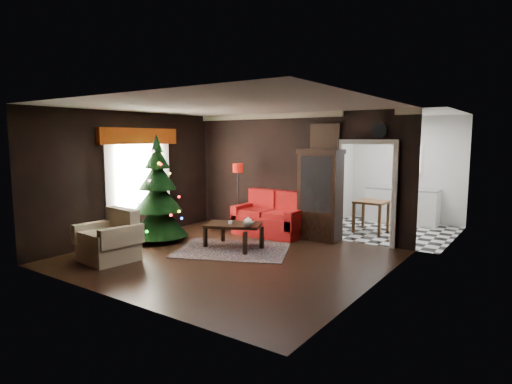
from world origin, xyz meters
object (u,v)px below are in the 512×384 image
Objects in this scene: christmas_tree at (158,193)px; teapot at (248,222)px; floor_lamp at (238,197)px; armchair at (108,236)px; loveseat at (270,214)px; curio_cabinet at (320,197)px; coffee_table at (233,235)px; wall_clock at (379,130)px; kitchen_table at (371,216)px.

christmas_tree is 2.23m from teapot.
armchair is at bearing -97.03° from floor_lamp.
loveseat is 0.89× the size of curio_cabinet.
teapot is (0.44, -0.09, 0.34)m from coffee_table.
loveseat is 1.25m from curio_cabinet.
armchair is at bearing -75.63° from christmas_tree.
floor_lamp reaches higher than armchair.
christmas_tree reaches higher than floor_lamp.
floor_lamp reaches higher than coffee_table.
curio_cabinet is at bearing -171.47° from wall_clock.
christmas_tree is 3.15× the size of kitchen_table.
wall_clock reaches higher than curio_cabinet.
christmas_tree is (-1.69, -1.85, 0.55)m from loveseat.
curio_cabinet is 1.67m from kitchen_table.
curio_cabinet reaches higher than armchair.
curio_cabinet is at bearing 36.12° from christmas_tree.
teapot is (0.47, -1.52, 0.10)m from loveseat.
christmas_tree is at bearing -171.15° from teapot.
loveseat is 5.31× the size of wall_clock.
teapot is 3.44m from kitchen_table.
curio_cabinet is at bearing 68.48° from teapot.
armchair is (0.41, -1.58, -0.59)m from christmas_tree.
coffee_table is at bearing -56.39° from floor_lamp.
christmas_tree is 4.81m from wall_clock.
teapot is (1.75, 1.92, 0.14)m from armchair.
teapot is at bearing -134.52° from wall_clock.
armchair is at bearing -123.67° from curio_cabinet.
floor_lamp is 2.13× the size of kitchen_table.
loveseat reaches higher than coffee_table.
christmas_tree is at bearing -165.92° from coffee_table.
kitchen_table is (1.77, 3.07, 0.12)m from coffee_table.
loveseat is 0.93m from floor_lamp.
loveseat is at bearing 91.02° from coffee_table.
loveseat reaches higher than kitchen_table.
loveseat is 1.06× the size of floor_lamp.
christmas_tree reaches higher than kitchen_table.
coffee_table is 0.56m from teapot.
kitchen_table is at bearing 67.14° from teapot.
loveseat is 2.57m from christmas_tree.
kitchen_table is (1.33, 3.17, -0.23)m from teapot.
curio_cabinet is 2.53× the size of kitchen_table.
kitchen_table is at bearing 65.12° from armchair.
christmas_tree reaches higher than loveseat.
coffee_table is (0.90, -1.35, -0.57)m from floor_lamp.
curio_cabinet is (1.15, 0.22, 0.45)m from loveseat.
floor_lamp reaches higher than teapot.
kitchen_table is at bearing 45.10° from christmas_tree.
teapot is at bearing -12.14° from coffee_table.
floor_lamp is 4.99× the size of wall_clock.
armchair is at bearing -110.51° from loveseat.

